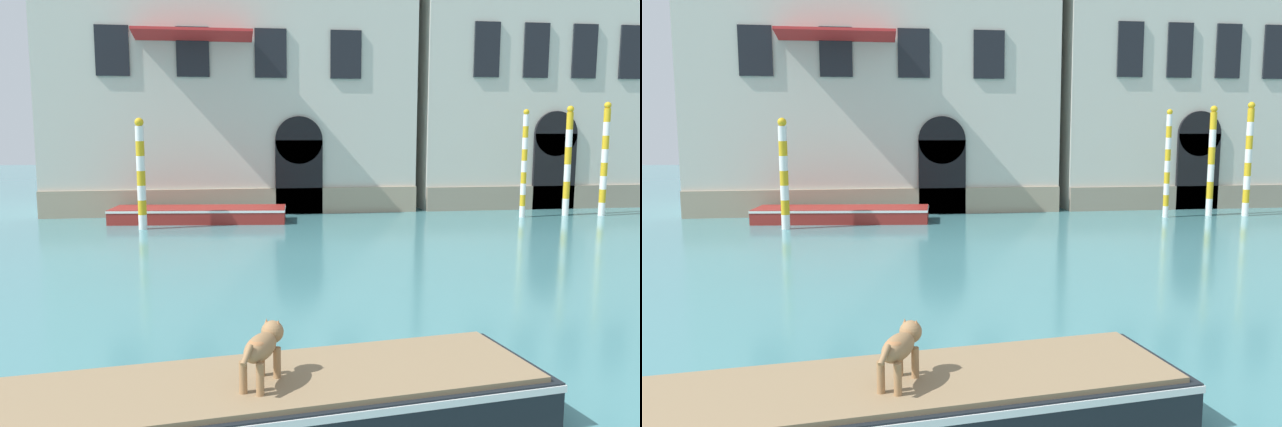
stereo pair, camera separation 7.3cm
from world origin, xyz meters
TOP-DOWN VIEW (x-y plane):
  - boat_foreground at (0.70, 5.72)m, footprint 8.99×2.87m
  - dog_on_deck at (1.93, 5.77)m, footprint 0.53×0.86m
  - boat_moored_near_palazzo at (0.52, 21.77)m, footprint 6.26×2.37m
  - mooring_pole_0 at (15.61, 21.17)m, footprint 0.26×0.26m
  - mooring_pole_1 at (12.42, 21.21)m, footprint 0.21×0.21m
  - mooring_pole_2 at (14.27, 21.42)m, footprint 0.25×0.25m
  - mooring_pole_3 at (-1.25, 20.33)m, footprint 0.29×0.29m

SIDE VIEW (x-z plane):
  - boat_moored_near_palazzo at x=0.52m, z-range 0.01..0.53m
  - boat_foreground at x=0.70m, z-range 0.02..0.62m
  - dog_on_deck at x=1.93m, z-range 0.70..1.31m
  - mooring_pole_3 at x=-1.25m, z-range 0.02..3.66m
  - mooring_pole_1 at x=12.42m, z-range 0.02..4.02m
  - mooring_pole_2 at x=14.27m, z-range 0.02..4.16m
  - mooring_pole_0 at x=15.61m, z-range 0.02..4.30m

